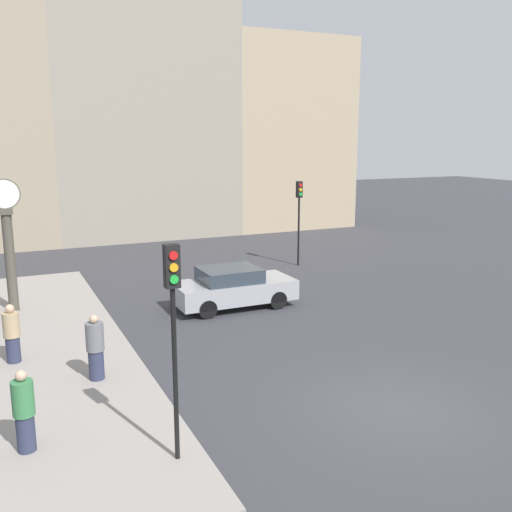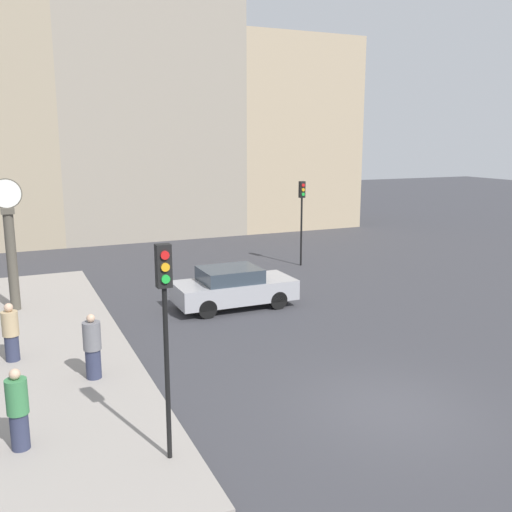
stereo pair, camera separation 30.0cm
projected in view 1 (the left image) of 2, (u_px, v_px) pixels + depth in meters
ground_plane at (395, 408)px, 12.73m from camera, size 120.00×120.00×0.00m
sidewalk_corner at (59, 345)px, 16.41m from camera, size 3.70×18.24×0.12m
building_row at (120, 104)px, 33.28m from camera, size 29.14×5.00×18.07m
sedan_car at (233, 287)px, 20.18m from camera, size 4.25×1.89×1.45m
traffic_light_near at (173, 309)px, 9.93m from camera, size 0.26×0.24×4.01m
traffic_light_far at (299, 206)px, 26.48m from camera, size 0.26×0.24×3.97m
street_clock at (9, 247)px, 19.08m from camera, size 1.01×0.43×4.49m
pedestrian_grey_jacket at (95, 348)px, 13.82m from camera, size 0.44×0.44×1.64m
pedestrian_green_hoodie at (24, 412)px, 10.61m from camera, size 0.40×0.40×1.61m
pedestrian_tan_coat at (12, 334)px, 14.88m from camera, size 0.42×0.42×1.58m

